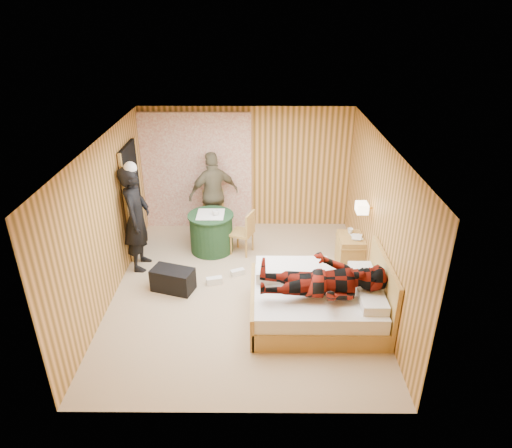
{
  "coord_description": "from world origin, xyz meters",
  "views": [
    {
      "loc": [
        0.25,
        -6.29,
        4.31
      ],
      "look_at": [
        0.21,
        0.35,
        1.05
      ],
      "focal_mm": 32.0,
      "sensor_mm": 36.0,
      "label": 1
    }
  ],
  "objects_px": {
    "chair_near": "(245,230)",
    "man_at_table": "(214,194)",
    "bed": "(318,301)",
    "duffel_bag": "(173,280)",
    "wall_lamp": "(362,208)",
    "woman_standing": "(137,219)",
    "man_on_bed": "(324,272)",
    "round_table": "(211,232)",
    "chair_far": "(214,210)",
    "nightstand": "(350,251)"
  },
  "relations": [
    {
      "from": "duffel_bag",
      "to": "man_on_bed",
      "type": "xyz_separation_m",
      "value": [
        2.31,
        -0.96,
        0.75
      ]
    },
    {
      "from": "nightstand",
      "to": "man_on_bed",
      "type": "bearing_deg",
      "value": -112.7
    },
    {
      "from": "bed",
      "to": "nightstand",
      "type": "height_order",
      "value": "bed"
    },
    {
      "from": "nightstand",
      "to": "man_at_table",
      "type": "relative_size",
      "value": 0.35
    },
    {
      "from": "man_at_table",
      "to": "woman_standing",
      "type": "bearing_deg",
      "value": 23.53
    },
    {
      "from": "duffel_bag",
      "to": "chair_near",
      "type": "bearing_deg",
      "value": 64.21
    },
    {
      "from": "round_table",
      "to": "chair_far",
      "type": "xyz_separation_m",
      "value": [
        -0.01,
        0.68,
        0.16
      ]
    },
    {
      "from": "woman_standing",
      "to": "man_at_table",
      "type": "distance_m",
      "value": 1.78
    },
    {
      "from": "round_table",
      "to": "chair_near",
      "type": "distance_m",
      "value": 0.67
    },
    {
      "from": "man_at_table",
      "to": "bed",
      "type": "bearing_deg",
      "value": 98.75
    },
    {
      "from": "man_on_bed",
      "to": "man_at_table",
      "type": "bearing_deg",
      "value": 120.74
    },
    {
      "from": "chair_far",
      "to": "man_on_bed",
      "type": "xyz_separation_m",
      "value": [
        1.8,
        -2.97,
        0.4
      ]
    },
    {
      "from": "chair_near",
      "to": "chair_far",
      "type": "bearing_deg",
      "value": -118.63
    },
    {
      "from": "woman_standing",
      "to": "man_at_table",
      "type": "bearing_deg",
      "value": -41.62
    },
    {
      "from": "round_table",
      "to": "woman_standing",
      "type": "xyz_separation_m",
      "value": [
        -1.21,
        -0.59,
        0.56
      ]
    },
    {
      "from": "chair_near",
      "to": "man_at_table",
      "type": "distance_m",
      "value": 1.12
    },
    {
      "from": "nightstand",
      "to": "chair_far",
      "type": "height_order",
      "value": "chair_far"
    },
    {
      "from": "wall_lamp",
      "to": "round_table",
      "type": "relative_size",
      "value": 0.3
    },
    {
      "from": "wall_lamp",
      "to": "woman_standing",
      "type": "height_order",
      "value": "woman_standing"
    },
    {
      "from": "nightstand",
      "to": "man_at_table",
      "type": "height_order",
      "value": "man_at_table"
    },
    {
      "from": "duffel_bag",
      "to": "round_table",
      "type": "bearing_deg",
      "value": 86.68
    },
    {
      "from": "chair_near",
      "to": "man_at_table",
      "type": "relative_size",
      "value": 0.49
    },
    {
      "from": "woman_standing",
      "to": "man_on_bed",
      "type": "xyz_separation_m",
      "value": [
        3.0,
        -1.71,
        0.0
      ]
    },
    {
      "from": "wall_lamp",
      "to": "man_on_bed",
      "type": "distance_m",
      "value": 1.63
    },
    {
      "from": "bed",
      "to": "round_table",
      "type": "bearing_deg",
      "value": 130.56
    },
    {
      "from": "nightstand",
      "to": "man_at_table",
      "type": "xyz_separation_m",
      "value": [
        -2.52,
        1.27,
        0.56
      ]
    },
    {
      "from": "man_at_table",
      "to": "man_on_bed",
      "type": "bearing_deg",
      "value": 97.06
    },
    {
      "from": "nightstand",
      "to": "chair_far",
      "type": "xyz_separation_m",
      "value": [
        -2.53,
        1.23,
        0.24
      ]
    },
    {
      "from": "chair_far",
      "to": "woman_standing",
      "type": "height_order",
      "value": "woman_standing"
    },
    {
      "from": "wall_lamp",
      "to": "chair_near",
      "type": "relative_size",
      "value": 0.31
    },
    {
      "from": "bed",
      "to": "duffel_bag",
      "type": "bearing_deg",
      "value": 162.22
    },
    {
      "from": "nightstand",
      "to": "chair_far",
      "type": "relative_size",
      "value": 0.65
    },
    {
      "from": "round_table",
      "to": "chair_near",
      "type": "xyz_separation_m",
      "value": [
        0.65,
        -0.11,
        0.11
      ]
    },
    {
      "from": "nightstand",
      "to": "woman_standing",
      "type": "relative_size",
      "value": 0.32
    },
    {
      "from": "round_table",
      "to": "wall_lamp",
      "type": "bearing_deg",
      "value": -19.34
    },
    {
      "from": "duffel_bag",
      "to": "wall_lamp",
      "type": "bearing_deg",
      "value": 25.82
    },
    {
      "from": "nightstand",
      "to": "duffel_bag",
      "type": "xyz_separation_m",
      "value": [
        -3.04,
        -0.79,
        -0.11
      ]
    },
    {
      "from": "bed",
      "to": "nightstand",
      "type": "bearing_deg",
      "value": 63.67
    },
    {
      "from": "chair_near",
      "to": "duffel_bag",
      "type": "relative_size",
      "value": 1.26
    },
    {
      "from": "nightstand",
      "to": "duffel_bag",
      "type": "bearing_deg",
      "value": -165.48
    },
    {
      "from": "bed",
      "to": "nightstand",
      "type": "relative_size",
      "value": 3.22
    },
    {
      "from": "chair_far",
      "to": "chair_near",
      "type": "distance_m",
      "value": 1.03
    },
    {
      "from": "wall_lamp",
      "to": "woman_standing",
      "type": "bearing_deg",
      "value": 175.26
    },
    {
      "from": "nightstand",
      "to": "woman_standing",
      "type": "height_order",
      "value": "woman_standing"
    },
    {
      "from": "chair_far",
      "to": "chair_near",
      "type": "xyz_separation_m",
      "value": [
        0.66,
        -0.79,
        -0.05
      ]
    },
    {
      "from": "wall_lamp",
      "to": "woman_standing",
      "type": "relative_size",
      "value": 0.14
    },
    {
      "from": "bed",
      "to": "man_at_table",
      "type": "bearing_deg",
      "value": 122.43
    },
    {
      "from": "nightstand",
      "to": "round_table",
      "type": "distance_m",
      "value": 2.58
    },
    {
      "from": "chair_near",
      "to": "wall_lamp",
      "type": "bearing_deg",
      "value": 89.56
    },
    {
      "from": "man_at_table",
      "to": "duffel_bag",
      "type": "bearing_deg",
      "value": 52.25
    }
  ]
}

